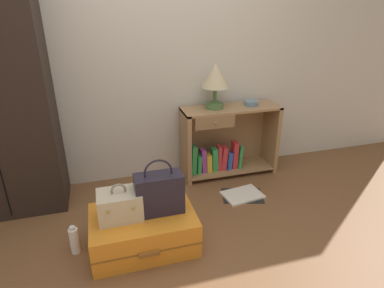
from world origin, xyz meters
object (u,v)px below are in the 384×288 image
Objects in this scene: bowl at (251,103)px; open_book_on_floor at (242,195)px; bookshelf at (225,142)px; handbag at (159,193)px; train_case at (120,205)px; suitcase_large at (144,230)px; bottle at (74,240)px; table_lamp at (215,78)px.

bowl is 0.34× the size of open_book_on_floor.
handbag is at bearing -133.95° from bookshelf.
bookshelf is 1.43m from train_case.
train_case is at bearing 178.60° from handbag.
suitcase_large is (-0.98, -0.89, -0.20)m from bookshelf.
suitcase_large is at bearing -144.17° from bowl.
open_book_on_floor is (1.46, 0.35, -0.10)m from bottle.
open_book_on_floor is (0.12, -0.50, -1.00)m from table_lamp.
bookshelf is at bearing 42.24° from suitcase_large.
handbag reaches higher than train_case.
suitcase_large is 1.80× the size of handbag.
table_lamp is 1.03× the size of handbag.
table_lamp is at bearing 178.18° from bowl.
bookshelf is at bearing 37.87° from train_case.
train_case is at bearing 174.79° from suitcase_large.
suitcase_large is 0.32m from handbag.
table_lamp reaches higher than open_book_on_floor.
table_lamp is 1.29m from handbag.
table_lamp reaches higher than bottle.
bottle is at bearing 171.89° from train_case.
bookshelf is 6.72× the size of bowl.
table_lamp is 2.98× the size of bowl.
open_book_on_floor is (-0.26, -0.48, -0.73)m from bowl.
suitcase_large reaches higher than open_book_on_floor.
open_book_on_floor is at bearing 25.45° from handbag.
handbag is (0.28, -0.01, 0.05)m from train_case.
suitcase_large is (-1.24, -0.89, -0.60)m from bowl.
table_lamp is (-0.12, 0.01, 0.66)m from bookshelf.
bottle is (-0.34, 0.05, -0.27)m from train_case.
open_book_on_floor is at bearing -90.78° from bookshelf.
bowl is at bearing 25.79° from bottle.
table_lamp reaches higher than bowl.
train_case is at bearing -142.13° from bookshelf.
train_case is 0.70× the size of open_book_on_floor.
table_lamp is at bearing 41.60° from train_case.
bookshelf is 0.68m from table_lamp.
bookshelf reaches higher than open_book_on_floor.
suitcase_large reaches higher than bottle.
handbag is 1.87× the size of bottle.
open_book_on_floor is at bearing 13.41° from bottle.
bowl is 0.48× the size of train_case.
handbag is (-0.73, -0.90, -0.58)m from table_lamp.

